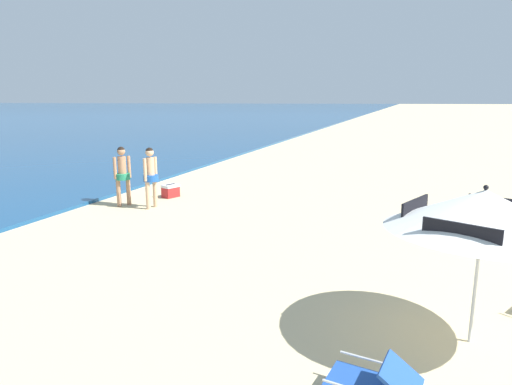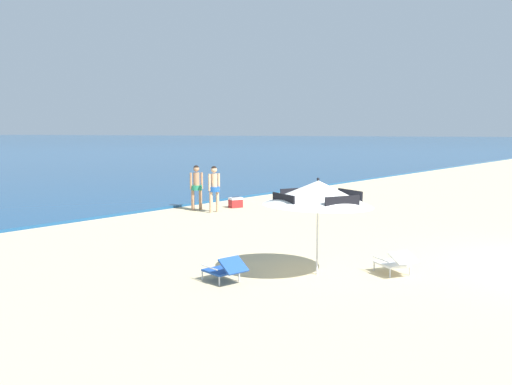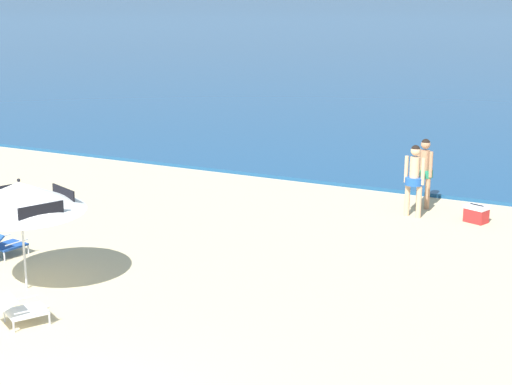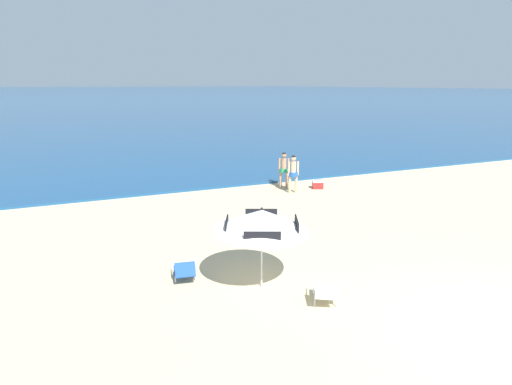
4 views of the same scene
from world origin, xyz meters
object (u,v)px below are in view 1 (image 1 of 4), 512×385
object	(u,v)px
person_standing_near_shore	(122,172)
person_standing_beside	(151,173)
cooler_box	(171,191)
beach_umbrella_striped_main	(483,211)
lounge_chair_under_umbrella	(372,381)

from	to	relation	value
person_standing_near_shore	person_standing_beside	distance (m)	0.92
person_standing_near_shore	cooler_box	size ratio (longest dim) A/B	2.92
beach_umbrella_striped_main	person_standing_near_shore	xyz separation A→B (m)	(4.82, 8.56, -0.71)
person_standing_near_shore	beach_umbrella_striped_main	bearing A→B (deg)	-119.37
cooler_box	beach_umbrella_striped_main	bearing A→B (deg)	-128.54
lounge_chair_under_umbrella	person_standing_near_shore	distance (m)	9.91
beach_umbrella_striped_main	cooler_box	distance (m)	10.16
lounge_chair_under_umbrella	cooler_box	size ratio (longest dim) A/B	1.66
person_standing_near_shore	cooler_box	distance (m)	1.79
lounge_chair_under_umbrella	cooler_box	xyz separation A→B (m)	(7.90, 6.78, -0.07)
lounge_chair_under_umbrella	person_standing_near_shore	bearing A→B (deg)	49.22
cooler_box	person_standing_near_shore	bearing A→B (deg)	154.20
person_standing_near_shore	cooler_box	world-z (taller)	person_standing_near_shore
beach_umbrella_striped_main	person_standing_near_shore	size ratio (longest dim) A/B	1.77
lounge_chair_under_umbrella	person_standing_near_shore	world-z (taller)	person_standing_near_shore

